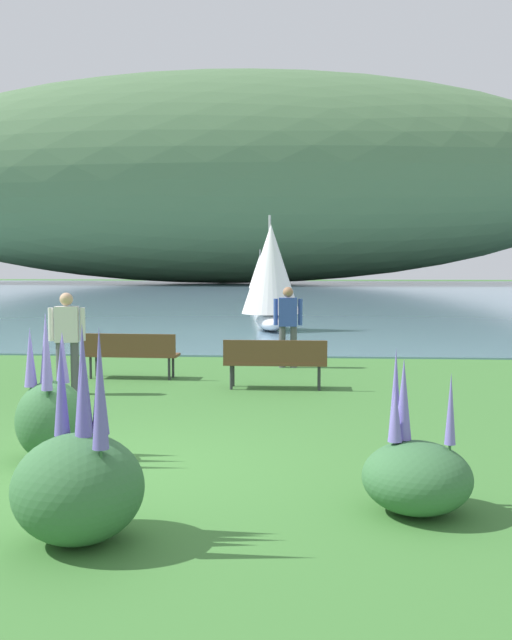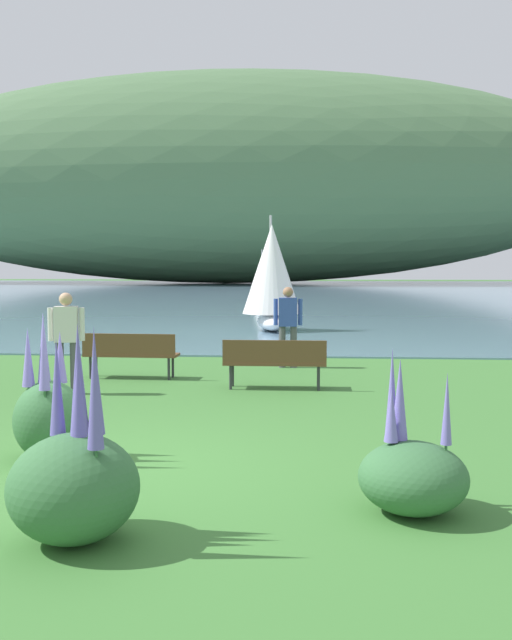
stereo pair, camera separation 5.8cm
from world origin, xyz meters
name	(u,v)px [view 1 (the left image)]	position (x,y,z in m)	size (l,w,h in m)	color
ground_plane	(110,470)	(0.00, 0.00, 0.00)	(200.00, 200.00, 0.00)	#3D7533
bay_water	(280,292)	(0.00, 49.36, 0.02)	(180.00, 80.00, 0.04)	#6B8EA8
distant_hillside	(223,179)	(-7.69, 76.63, 12.12)	(88.36, 28.00, 24.16)	#4C7047
park_bench_near_camera	(275,360)	(1.53, 5.09, 0.52)	(1.80, 0.48, 0.88)	brown
park_bench_further_along	(131,352)	(-1.27, 6.05, 0.52)	(1.82, 0.55, 0.88)	brown
person_at_shoreline	(288,322)	(1.68, 7.77, 0.98)	(0.61, 0.22, 1.71)	#4C4C51
person_on_the_grass	(67,336)	(-1.93, 4.37, 0.98)	(0.60, 0.28, 1.71)	#4C4C51
echium_bush_closest_to_camera	(416,472)	(3.04, -1.09, 0.36)	(0.96, 0.96, 1.43)	#386B3D
echium_bush_beside_closest	(79,479)	(0.31, -1.95, 0.50)	(1.03, 1.03, 1.72)	#386B3D
echium_bush_mid_cluster	(51,415)	(-0.75, 0.35, 0.51)	(0.79, 0.79, 1.65)	#386B3D
sailboat_mid_bay	(271,276)	(0.91, 15.93, 1.81)	(2.12, 3.29, 3.77)	white
sailboat_toward_hillside	(260,274)	(-1.27, 43.99, 1.56)	(1.71, 2.78, 3.23)	white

